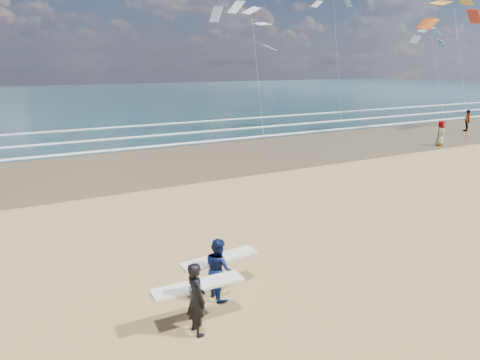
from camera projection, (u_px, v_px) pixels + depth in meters
wet_sand_strip at (349, 140)px, 34.64m from camera, size 220.00×12.00×0.01m
ocean at (151, 96)px, 80.45m from camera, size 220.00×100.00×0.02m
foam_breakers at (280, 124)px, 43.19m from camera, size 220.00×11.70×0.05m
surfer_near at (197, 297)px, 9.79m from camera, size 2.22×0.98×1.78m
surfer_far at (219, 267)px, 11.31m from camera, size 2.24×1.12×1.67m
beachgoer_0 at (441, 133)px, 32.16m from camera, size 1.07×0.89×1.88m
beachgoer_1 at (467, 120)px, 39.00m from camera, size 1.24×0.86×1.96m
kite_0 at (458, 43)px, 35.92m from camera, size 7.15×4.89×13.00m
kite_1 at (255, 53)px, 36.71m from camera, size 6.78×4.85×11.76m
kite_2 at (435, 62)px, 51.23m from camera, size 5.64×4.72×11.25m
kite_5 at (336, 42)px, 50.98m from camera, size 5.72×4.73×15.68m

